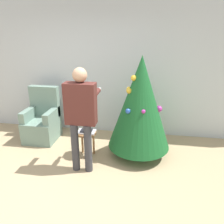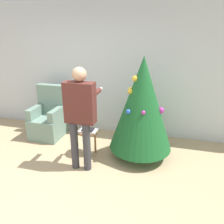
{
  "view_description": "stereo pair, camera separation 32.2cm",
  "coord_description": "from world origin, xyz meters",
  "px_view_note": "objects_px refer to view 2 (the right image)",
  "views": [
    {
      "loc": [
        1.13,
        -2.21,
        2.13
      ],
      "look_at": [
        0.6,
        0.99,
        0.91
      ],
      "focal_mm": 35.0,
      "sensor_mm": 36.0,
      "label": 1
    },
    {
      "loc": [
        1.44,
        -2.15,
        2.13
      ],
      "look_at": [
        0.6,
        0.99,
        0.91
      ],
      "focal_mm": 35.0,
      "sensor_mm": 36.0,
      "label": 2
    }
  ],
  "objects_px": {
    "christmas_tree": "(142,104)",
    "side_stool": "(88,135)",
    "armchair": "(49,119)",
    "person_standing": "(80,110)"
  },
  "relations": [
    {
      "from": "christmas_tree",
      "to": "side_stool",
      "type": "bearing_deg",
      "value": -168.84
    },
    {
      "from": "armchair",
      "to": "person_standing",
      "type": "distance_m",
      "value": 1.56
    },
    {
      "from": "armchair",
      "to": "christmas_tree",
      "type": "bearing_deg",
      "value": -8.92
    },
    {
      "from": "armchair",
      "to": "person_standing",
      "type": "xyz_separation_m",
      "value": [
        1.12,
        -0.89,
        0.62
      ]
    },
    {
      "from": "christmas_tree",
      "to": "person_standing",
      "type": "xyz_separation_m",
      "value": [
        -0.86,
        -0.58,
        0.01
      ]
    },
    {
      "from": "armchair",
      "to": "person_standing",
      "type": "height_order",
      "value": "person_standing"
    },
    {
      "from": "christmas_tree",
      "to": "side_stool",
      "type": "relative_size",
      "value": 3.9
    },
    {
      "from": "christmas_tree",
      "to": "person_standing",
      "type": "distance_m",
      "value": 1.04
    },
    {
      "from": "christmas_tree",
      "to": "side_stool",
      "type": "height_order",
      "value": "christmas_tree"
    },
    {
      "from": "person_standing",
      "to": "armchair",
      "type": "bearing_deg",
      "value": 141.58
    }
  ]
}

